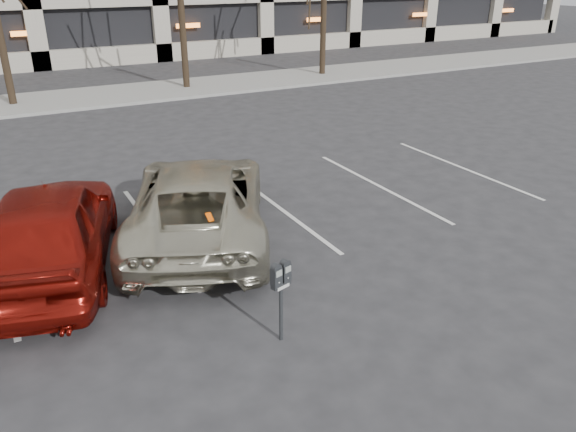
# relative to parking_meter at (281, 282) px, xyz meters

# --- Properties ---
(ground) EXTENTS (140.00, 140.00, 0.00)m
(ground) POSITION_rel_parking_meter_xyz_m (0.83, 2.06, -0.96)
(ground) COLOR #28282B
(ground) RESTS_ON ground
(sidewalk) EXTENTS (80.00, 4.00, 0.12)m
(sidewalk) POSITION_rel_parking_meter_xyz_m (0.83, 18.06, -0.90)
(sidewalk) COLOR gray
(sidewalk) RESTS_ON ground
(stall_lines) EXTENTS (16.90, 5.20, 0.00)m
(stall_lines) POSITION_rel_parking_meter_xyz_m (-0.57, 4.36, -0.95)
(stall_lines) COLOR silver
(stall_lines) RESTS_ON ground
(parking_meter) EXTENTS (0.34, 0.20, 1.25)m
(parking_meter) POSITION_rel_parking_meter_xyz_m (0.00, 0.00, 0.00)
(parking_meter) COLOR black
(parking_meter) RESTS_ON ground
(suv_silver) EXTENTS (4.48, 6.03, 1.53)m
(suv_silver) POSITION_rel_parking_meter_xyz_m (0.18, 3.80, -0.20)
(suv_silver) COLOR beige
(suv_silver) RESTS_ON ground
(car_red) EXTENTS (3.24, 5.26, 1.67)m
(car_red) POSITION_rel_parking_meter_xyz_m (-2.57, 3.70, -0.12)
(car_red) COLOR maroon
(car_red) RESTS_ON ground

